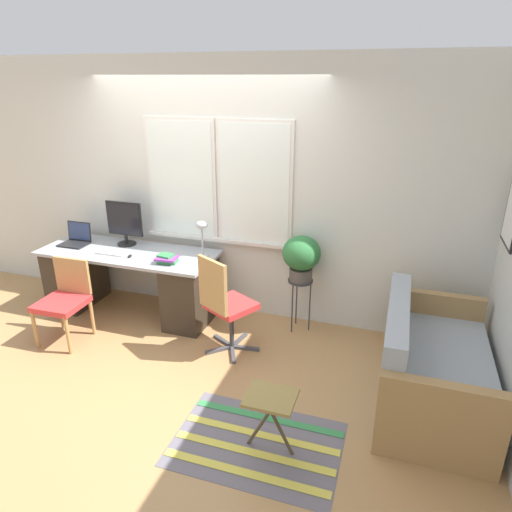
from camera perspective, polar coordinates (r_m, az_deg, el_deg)
The scene contains 16 objects.
ground_plane at distance 4.77m, azimuth -9.31°, elevation -10.13°, with size 14.00×14.00×0.00m, color tan.
wall_back_with_window at distance 4.92m, azimuth -5.93°, elevation 8.15°, with size 9.00×0.12×2.70m.
desk at distance 5.23m, azimuth -15.37°, elevation -2.89°, with size 1.94×0.72×0.73m.
laptop at distance 5.50m, azimuth -21.59°, elevation 1.93°, with size 0.30×0.24×0.24m.
monitor at distance 5.24m, azimuth -16.11°, elevation 4.06°, with size 0.43×0.21×0.49m.
keyboard at distance 5.08m, azimuth -17.64°, elevation 0.37°, with size 0.32×0.12×0.02m.
mouse at distance 4.92m, azimuth -15.50°, elevation -0.00°, with size 0.04×0.06×0.03m.
desk_lamp at distance 4.73m, azimuth -6.80°, elevation 3.35°, with size 0.12×0.12×0.38m.
book_stack at distance 4.69m, azimuth -11.07°, elevation -0.36°, with size 0.22×0.19×0.08m.
desk_chair_wooden at distance 4.89m, azimuth -22.81°, elevation -4.90°, with size 0.44×0.45×0.81m.
office_chair_swivel at distance 4.27m, azimuth -3.92°, elevation -5.89°, with size 0.54×0.56×0.99m.
couch_loveseat at distance 4.01m, azimuth 20.86°, elevation -13.18°, with size 0.82×1.47×0.83m.
plant_stand at distance 4.67m, azimuth 5.55°, elevation -3.70°, with size 0.25×0.25×0.56m.
potted_plant at distance 4.54m, azimuth 5.69°, elevation 0.06°, with size 0.38×0.38×0.46m.
floor_rug_striped at distance 3.57m, azimuth 0.10°, elevation -22.40°, with size 1.20×0.83×0.01m.
folding_stool at distance 3.27m, azimuth 1.84°, elevation -17.88°, with size 0.35×0.29×0.46m.
Camera 1 is at (1.97, -3.57, 2.48)m, focal length 32.00 mm.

